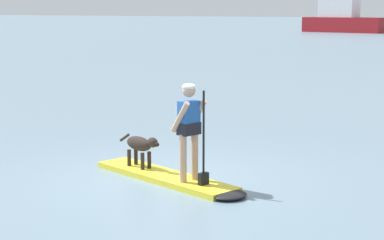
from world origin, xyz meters
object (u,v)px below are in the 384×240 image
paddleboard (173,179)px  person_paddler (190,125)px  dog (141,145)px  moored_boat_starboard (343,20)px

paddleboard → person_paddler: (0.39, -0.14, 0.99)m
paddleboard → dog: size_ratio=3.15×
person_paddler → dog: bearing=161.0°
dog → moored_boat_starboard: 72.97m
paddleboard → dog: bearing=161.0°
person_paddler → paddleboard: bearing=161.0°
person_paddler → dog: size_ratio=1.52×
paddleboard → moored_boat_starboard: 73.45m
person_paddler → moored_boat_starboard: 73.66m
moored_boat_starboard → person_paddler: bearing=-76.0°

